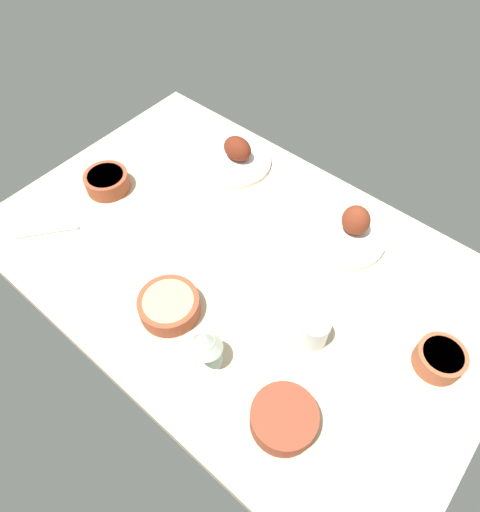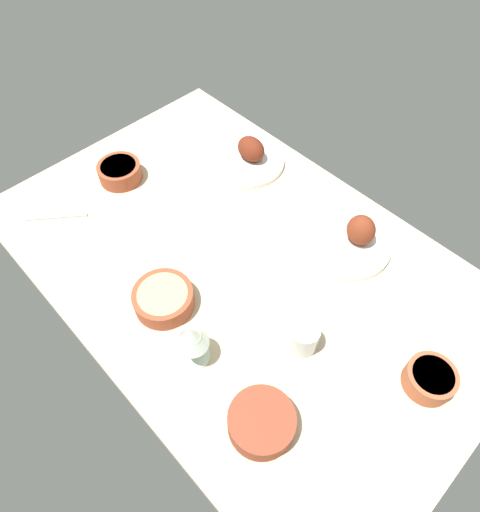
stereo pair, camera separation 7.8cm
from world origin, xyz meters
The scene contains 11 objects.
dining_table centered at (0.00, 0.00, 2.00)cm, with size 140.00×90.00×4.00cm, color #C6B28E.
plate_far_side centered at (-27.45, 29.32, 6.30)cm, with size 26.08×26.08×9.11cm.
plate_center_main centered at (17.23, 26.29, 6.52)cm, with size 25.73×25.73×10.51cm.
bowl_sauce centered at (35.39, -27.51, 7.14)cm, with size 14.59×14.59×5.79cm.
bowl_potatoes centered at (54.86, 6.74, 6.99)cm, with size 11.34×11.34×5.49cm.
bowl_onions centered at (-49.50, -5.03, 6.99)cm, with size 13.41×13.41×5.49cm.
bowl_pasta centered at (-3.30, -23.67, 6.89)cm, with size 15.45×15.45×5.29cm.
wine_glass centered at (13.15, -27.30, 13.93)cm, with size 7.60×7.60×14.00cm.
water_tumbler centered at (28.64, -6.70, 8.08)cm, with size 7.29×7.29×8.17cm, color silver.
folded_napkin centered at (53.50, 29.84, 4.60)cm, with size 14.21×11.39×1.20cm, color white.
fork_loose centered at (-48.87, -28.68, 4.40)cm, with size 17.93×0.90×0.80cm, color silver.
Camera 2 is at (52.28, -49.99, 104.44)cm, focal length 31.41 mm.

